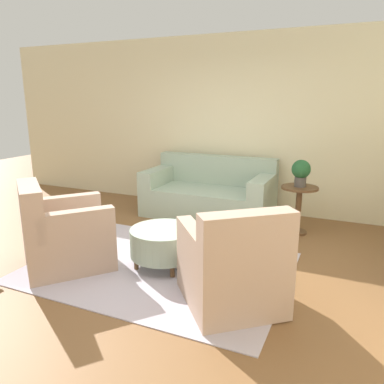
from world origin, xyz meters
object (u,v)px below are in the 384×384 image
potted_plant_on_side_table (301,171)px  side_table (299,202)px  armchair_right (233,268)px  couch (209,195)px  ottoman_table (163,242)px  armchair_left (62,236)px

potted_plant_on_side_table → side_table: bearing=45.0°
armchair_right → potted_plant_on_side_table: potted_plant_on_side_table is taller
side_table → potted_plant_on_side_table: (-0.00, -0.00, 0.43)m
side_table → couch: bearing=169.2°
couch → ottoman_table: couch is taller
side_table → armchair_left: bearing=-135.5°
couch → armchair_left: (-0.77, -2.41, 0.03)m
armchair_left → potted_plant_on_side_table: 3.10m
couch → side_table: couch is taller
armchair_left → couch: bearing=72.4°
potted_plant_on_side_table → ottoman_table: bearing=-125.4°
couch → side_table: 1.44m
armchair_left → potted_plant_on_side_table: bearing=44.5°
armchair_left → ottoman_table: size_ratio=1.62×
ottoman_table → potted_plant_on_side_table: size_ratio=2.01×
armchair_right → couch: bearing=116.1°
armchair_left → armchair_right: size_ratio=1.00×
armchair_left → armchair_right: (1.95, -0.00, 0.00)m
couch → armchair_left: bearing=-107.6°
couch → potted_plant_on_side_table: (1.41, -0.27, 0.54)m
couch → potted_plant_on_side_table: bearing=-10.8°
couch → armchair_left: 2.53m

